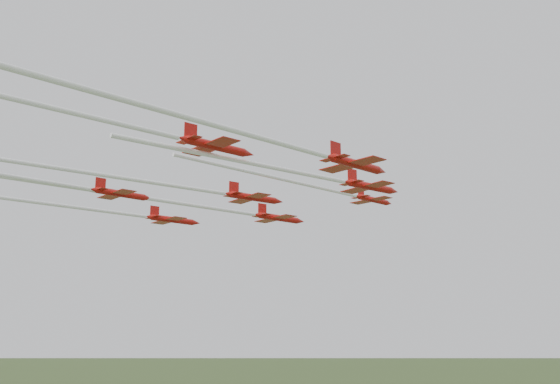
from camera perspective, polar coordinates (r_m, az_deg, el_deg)
The scene contains 8 objects.
jet_lead at distance 106.56m, azimuth 4.70°, elevation 0.16°, with size 14.47×47.57×2.43m.
jet_row2_left at distance 107.75m, azimuth -7.29°, elevation -1.30°, with size 22.70×64.75×2.84m.
jet_row2_right at distance 91.20m, azimuth 3.74°, elevation 1.39°, with size 18.73×46.38×2.77m.
jet_row3_left at distance 114.62m, azimuth -14.16°, elevation -1.91°, with size 16.86×45.85×2.71m.
jet_row3_mid at distance 91.76m, azimuth -10.91°, elevation 0.76°, with size 24.21×58.78×2.61m.
jet_row3_right at distance 72.03m, azimuth 0.98°, elevation 4.22°, with size 15.58×50.39×2.72m.
jet_row4_left at distance 96.19m, azimuth -20.08°, elevation 0.79°, with size 15.19×47.00×2.51m.
jet_row4_right at distance 72.38m, azimuth -15.81°, elevation 6.36°, with size 19.49×58.98×2.73m.
Camera 1 is at (50.04, -87.36, 36.45)m, focal length 40.00 mm.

